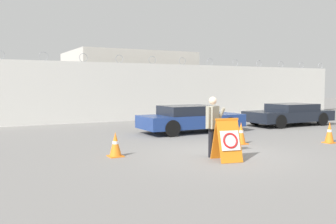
{
  "coord_description": "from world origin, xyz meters",
  "views": [
    {
      "loc": [
        -6.63,
        -8.99,
        2.09
      ],
      "look_at": [
        -0.82,
        1.84,
        1.19
      ],
      "focal_mm": 40.0,
      "sensor_mm": 36.0,
      "label": 1
    }
  ],
  "objects": [
    {
      "name": "ground_plane",
      "position": [
        0.0,
        0.0,
        0.0
      ],
      "size": [
        90.0,
        90.0,
        0.0
      ],
      "primitive_type": "plane",
      "color": "gray"
    },
    {
      "name": "perimeter_wall",
      "position": [
        -0.0,
        11.15,
        1.67
      ],
      "size": [
        36.0,
        0.3,
        3.79
      ],
      "color": "silver",
      "rests_on": "ground_plane"
    },
    {
      "name": "building_block",
      "position": [
        3.55,
        16.03,
        2.17
      ],
      "size": [
        8.16,
        6.07,
        4.34
      ],
      "color": "beige",
      "rests_on": "ground_plane"
    },
    {
      "name": "barricade_sign",
      "position": [
        -0.39,
        -0.8,
        0.58
      ],
      "size": [
        0.78,
        0.88,
        1.18
      ],
      "rotation": [
        0.0,
        0.0,
        -0.2
      ],
      "color": "orange",
      "rests_on": "ground_plane"
    },
    {
      "name": "security_guard",
      "position": [
        -0.42,
        -0.14,
        0.97
      ],
      "size": [
        0.68,
        0.41,
        1.74
      ],
      "rotation": [
        0.0,
        0.0,
        0.48
      ],
      "color": "black",
      "rests_on": "ground_plane"
    },
    {
      "name": "traffic_cone_near",
      "position": [
        -2.89,
        1.22,
        0.36
      ],
      "size": [
        0.41,
        0.41,
        0.72
      ],
      "color": "orange",
      "rests_on": "ground_plane"
    },
    {
      "name": "traffic_cone_mid",
      "position": [
        1.81,
        1.31,
        0.38
      ],
      "size": [
        0.4,
        0.4,
        0.77
      ],
      "color": "orange",
      "rests_on": "ground_plane"
    },
    {
      "name": "traffic_cone_far",
      "position": [
        4.77,
        0.01,
        0.38
      ],
      "size": [
        0.37,
        0.37,
        0.77
      ],
      "color": "orange",
      "rests_on": "ground_plane"
    },
    {
      "name": "parked_car_rear_sedan",
      "position": [
        1.94,
        4.91,
        0.61
      ],
      "size": [
        4.6,
        1.95,
        1.18
      ],
      "rotation": [
        0.0,
        0.0,
        -0.01
      ],
      "color": "black",
      "rests_on": "ground_plane"
    },
    {
      "name": "parked_car_far_side",
      "position": [
        7.96,
        4.98,
        0.58
      ],
      "size": [
        4.64,
        2.06,
        1.11
      ],
      "rotation": [
        0.0,
        0.0,
        3.12
      ],
      "color": "black",
      "rests_on": "ground_plane"
    }
  ]
}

